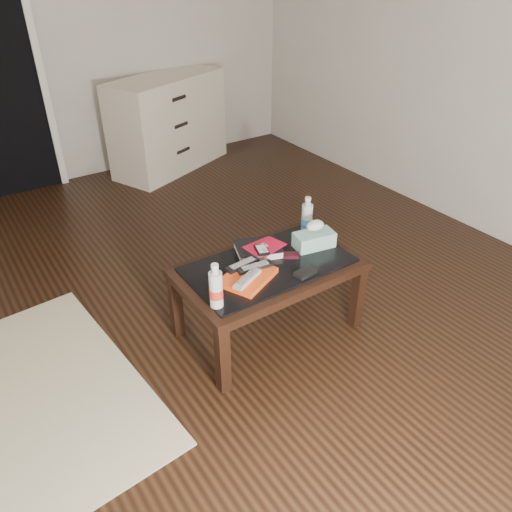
{
  "coord_description": "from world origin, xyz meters",
  "views": [
    {
      "loc": [
        -0.95,
        -2.26,
        1.96
      ],
      "look_at": [
        0.31,
        -0.41,
        0.55
      ],
      "focal_mm": 35.0,
      "sensor_mm": 36.0,
      "label": 1
    }
  ],
  "objects_px": {
    "dresser": "(169,123)",
    "water_bottle_right": "(307,215)",
    "tissue_box": "(314,240)",
    "water_bottle_left": "(216,285)",
    "textbook": "(258,249)",
    "coffee_table": "(268,273)"
  },
  "relations": [
    {
      "from": "tissue_box",
      "to": "water_bottle_right",
      "type": "bearing_deg",
      "value": 77.06
    },
    {
      "from": "coffee_table",
      "to": "textbook",
      "type": "bearing_deg",
      "value": 81.54
    },
    {
      "from": "dresser",
      "to": "tissue_box",
      "type": "relative_size",
      "value": 5.65
    },
    {
      "from": "coffee_table",
      "to": "tissue_box",
      "type": "relative_size",
      "value": 4.35
    },
    {
      "from": "water_bottle_right",
      "to": "tissue_box",
      "type": "relative_size",
      "value": 1.03
    },
    {
      "from": "water_bottle_left",
      "to": "dresser",
      "type": "bearing_deg",
      "value": 68.77
    },
    {
      "from": "dresser",
      "to": "water_bottle_left",
      "type": "xyz_separation_m",
      "value": [
        -1.08,
        -2.79,
        0.13
      ]
    },
    {
      "from": "water_bottle_left",
      "to": "tissue_box",
      "type": "bearing_deg",
      "value": 12.32
    },
    {
      "from": "dresser",
      "to": "textbook",
      "type": "xyz_separation_m",
      "value": [
        -0.64,
        -2.5,
        0.03
      ]
    },
    {
      "from": "textbook",
      "to": "tissue_box",
      "type": "distance_m",
      "value": 0.33
    },
    {
      "from": "water_bottle_right",
      "to": "water_bottle_left",
      "type": "bearing_deg",
      "value": -158.92
    },
    {
      "from": "water_bottle_left",
      "to": "water_bottle_right",
      "type": "height_order",
      "value": "same"
    },
    {
      "from": "dresser",
      "to": "water_bottle_right",
      "type": "distance_m",
      "value": 2.49
    },
    {
      "from": "coffee_table",
      "to": "dresser",
      "type": "distance_m",
      "value": 2.71
    },
    {
      "from": "water_bottle_left",
      "to": "textbook",
      "type": "bearing_deg",
      "value": 33.14
    },
    {
      "from": "dresser",
      "to": "water_bottle_right",
      "type": "xyz_separation_m",
      "value": [
        -0.27,
        -2.48,
        0.13
      ]
    },
    {
      "from": "textbook",
      "to": "tissue_box",
      "type": "height_order",
      "value": "tissue_box"
    },
    {
      "from": "tissue_box",
      "to": "dresser",
      "type": "bearing_deg",
      "value": 93.16
    },
    {
      "from": "water_bottle_right",
      "to": "tissue_box",
      "type": "distance_m",
      "value": 0.18
    },
    {
      "from": "coffee_table",
      "to": "dresser",
      "type": "xyz_separation_m",
      "value": [
        0.66,
        2.63,
        0.05
      ]
    },
    {
      "from": "water_bottle_left",
      "to": "coffee_table",
      "type": "bearing_deg",
      "value": 20.7
    },
    {
      "from": "dresser",
      "to": "tissue_box",
      "type": "bearing_deg",
      "value": -119.95
    }
  ]
}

